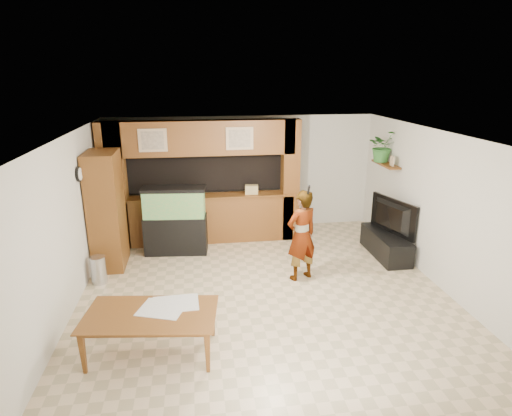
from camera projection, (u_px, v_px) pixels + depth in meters
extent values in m
plane|color=#CAB08C|center=(264.00, 293.00, 7.11)|extent=(6.50, 6.50, 0.00)
plane|color=white|center=(265.00, 137.00, 6.32)|extent=(6.50, 6.50, 0.00)
plane|color=beige|center=(242.00, 174.00, 9.78)|extent=(6.00, 0.00, 6.00)
plane|color=beige|center=(65.00, 229.00, 6.31)|extent=(0.00, 6.50, 6.50)
plane|color=beige|center=(442.00, 211.00, 7.12)|extent=(0.00, 6.50, 6.50)
cube|color=brown|center=(205.00, 220.00, 9.15)|extent=(3.80, 0.35, 1.00)
cube|color=brown|center=(204.00, 196.00, 8.99)|extent=(3.80, 0.43, 0.04)
cube|color=brown|center=(202.00, 138.00, 8.62)|extent=(3.80, 0.35, 0.70)
cube|color=brown|center=(114.00, 187.00, 8.66)|extent=(0.50, 0.35, 2.60)
cube|color=brown|center=(290.00, 180.00, 9.16)|extent=(0.35, 0.35, 2.60)
cube|color=black|center=(202.00, 171.00, 9.38)|extent=(4.20, 0.45, 0.85)
cube|color=tan|center=(153.00, 140.00, 8.31)|extent=(0.55, 0.03, 0.45)
cube|color=tan|center=(153.00, 140.00, 8.29)|extent=(0.43, 0.01, 0.35)
cube|color=tan|center=(240.00, 138.00, 8.54)|extent=(0.55, 0.03, 0.45)
cube|color=tan|center=(240.00, 139.00, 8.52)|extent=(0.43, 0.01, 0.35)
cylinder|color=black|center=(79.00, 174.00, 7.08)|extent=(0.04, 0.25, 0.25)
cylinder|color=white|center=(80.00, 174.00, 7.08)|extent=(0.01, 0.21, 0.21)
cube|color=brown|center=(386.00, 164.00, 8.82)|extent=(0.25, 0.90, 0.04)
cube|color=brown|center=(107.00, 211.00, 7.85)|extent=(0.54, 0.89, 2.17)
cylinder|color=#B2B2B7|center=(98.00, 270.00, 7.40)|extent=(0.27, 0.27, 0.49)
cube|color=black|center=(176.00, 234.00, 8.63)|extent=(1.24, 0.46, 0.77)
cube|color=#307949|center=(174.00, 203.00, 8.43)|extent=(1.18, 0.43, 0.54)
cube|color=black|center=(173.00, 189.00, 8.34)|extent=(1.24, 0.46, 0.06)
cube|color=black|center=(386.00, 244.00, 8.53)|extent=(0.51, 1.40, 0.47)
imported|color=black|center=(388.00, 217.00, 8.35)|extent=(0.51, 1.20, 0.70)
cube|color=tan|center=(392.00, 161.00, 8.53)|extent=(0.04, 0.15, 0.20)
imported|color=#2D6B2A|center=(382.00, 146.00, 8.88)|extent=(0.73, 0.69, 0.66)
imported|color=tan|center=(302.00, 235.00, 7.40)|extent=(0.70, 0.59, 1.63)
cylinder|color=black|center=(309.00, 190.00, 6.99)|extent=(0.04, 0.11, 0.17)
imported|color=brown|center=(152.00, 335.00, 5.48)|extent=(1.77, 1.13, 0.59)
cube|color=silver|center=(161.00, 310.00, 5.51)|extent=(0.67, 0.58, 0.01)
cube|color=silver|center=(175.00, 303.00, 5.65)|extent=(0.62, 0.46, 0.01)
cube|color=silver|center=(163.00, 306.00, 5.60)|extent=(0.56, 0.46, 0.01)
cube|color=tan|center=(252.00, 189.00, 9.09)|extent=(0.30, 0.22, 0.18)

